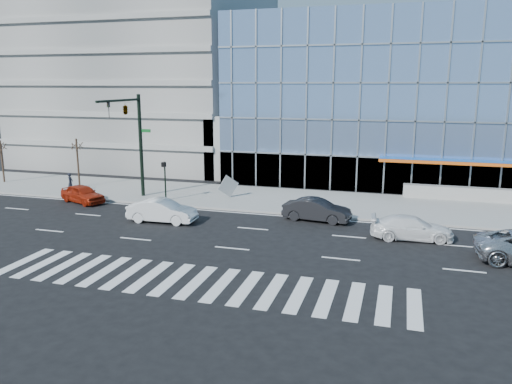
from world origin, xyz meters
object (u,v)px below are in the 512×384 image
Objects in this scene: traffic_signal at (130,121)px; pedestrian at (70,182)px; street_tree_far at (1,146)px; dark_sedan at (317,210)px; red_sedan at (83,194)px; street_tree_near at (77,145)px; tilted_panel at (228,186)px; ped_signal_post at (165,175)px; white_suv at (412,228)px; white_sedan at (162,211)px.

traffic_signal reaches higher than pedestrian.
street_tree_far is 2.49× the size of pedestrian.
dark_sedan reaches higher than red_sedan.
tilted_panel is (13.80, -0.23, -2.72)m from street_tree_near.
red_sedan is at bearing -21.14° from street_tree_far.
traffic_signal is 4.75m from ped_signal_post.
ped_signal_post reaches higher than pedestrian.
white_suv is 1.06× the size of dark_sedan.
red_sedan is 2.59× the size of pedestrian.
dark_sedan is at bearing -8.66° from street_tree_far.
red_sedan is at bearing 78.16° from white_suv.
ped_signal_post is at bearing 164.57° from tilted_panel.
traffic_signal is 15.59m from dark_sedan.
street_tree_far is 0.82× the size of white_suv.
street_tree_far is at bearing 73.04° from white_suv.
street_tree_near reaches higher than ped_signal_post.
street_tree_near is 1.05× the size of red_sedan.
street_tree_near reaches higher than dark_sedan.
street_tree_far is 21.42m from white_sedan.
white_suv is at bearing -89.53° from white_sedan.
ped_signal_post reaches higher than red_sedan.
ped_signal_post is (2.50, 0.37, -4.02)m from traffic_signal.
red_sedan is 3.10× the size of tilted_panel.
street_tree_far is 0.96× the size of red_sedan.
street_tree_near is (-7.00, 2.93, -2.39)m from traffic_signal.
ped_signal_post is 2.31× the size of tilted_panel.
pedestrian is 13.41m from tilted_panel.
traffic_signal is at bearing -11.05° from street_tree_far.
ped_signal_post is 6.48m from red_sedan.
ped_signal_post is at bearing 22.16° from white_sedan.
red_sedan is at bearing 158.31° from tilted_panel.
red_sedan is at bearing -162.72° from ped_signal_post.
white_suv is (35.54, -6.92, -2.76)m from street_tree_far.
pedestrian is at bearing -75.24° from street_tree_near.
traffic_signal is 5.14× the size of pedestrian.
dark_sedan is 21.22m from pedestrian.
white_sedan is at bearing -32.96° from street_tree_near.
tilted_panel reaches higher than red_sedan.
traffic_signal is at bearing -171.48° from ped_signal_post.
ped_signal_post is 0.64× the size of white_suv.
traffic_signal reaches higher than ped_signal_post.
tilted_panel is (1.98, 7.43, 0.31)m from white_sedan.
traffic_signal is 7.96m from street_tree_near.
ped_signal_post is 12.27m from dark_sedan.
white_suv is 1.17× the size of red_sedan.
white_sedan is 3.50× the size of tilted_panel.
tilted_panel is at bearing -17.18° from white_sedan.
traffic_signal is 2.07× the size of street_tree_far.
traffic_signal is 15.53m from street_tree_far.
street_tree_near is 3.43m from pedestrian.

